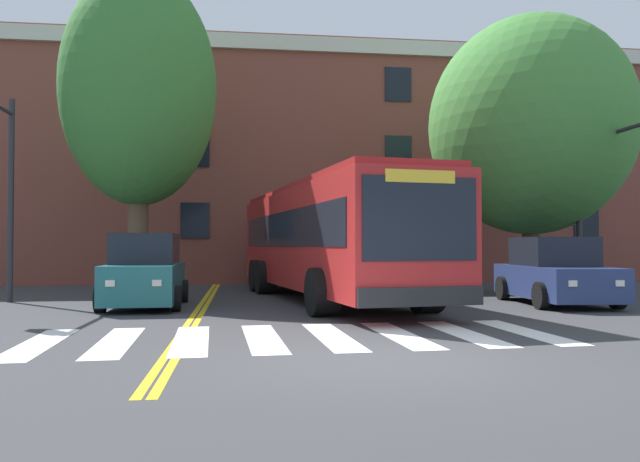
# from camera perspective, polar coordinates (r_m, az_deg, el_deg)

# --- Properties ---
(ground_plane) EXTENTS (120.00, 120.00, 0.00)m
(ground_plane) POSITION_cam_1_polar(r_m,az_deg,el_deg) (8.50, 6.04, -11.65)
(ground_plane) COLOR #38383A
(crosswalk) EXTENTS (8.80, 3.67, 0.01)m
(crosswalk) POSITION_cam_1_polar(r_m,az_deg,el_deg) (10.48, -2.04, -9.67)
(crosswalk) COLOR white
(crosswalk) RESTS_ON ground
(lane_line_yellow_inner) EXTENTS (0.12, 36.00, 0.01)m
(lane_line_yellow_inner) POSITION_cam_1_polar(r_m,az_deg,el_deg) (24.39, -9.66, -4.91)
(lane_line_yellow_inner) COLOR gold
(lane_line_yellow_inner) RESTS_ON ground
(lane_line_yellow_outer) EXTENTS (0.12, 36.00, 0.01)m
(lane_line_yellow_outer) POSITION_cam_1_polar(r_m,az_deg,el_deg) (24.39, -9.29, -4.91)
(lane_line_yellow_outer) COLOR gold
(lane_line_yellow_outer) RESTS_ON ground
(city_bus) EXTENTS (4.35, 12.52, 3.18)m
(city_bus) POSITION_cam_1_polar(r_m,az_deg,el_deg) (17.44, 0.64, -0.66)
(city_bus) COLOR #B22323
(city_bus) RESTS_ON ground
(car_teal_near_lane) EXTENTS (1.96, 3.98, 1.82)m
(car_teal_near_lane) POSITION_cam_1_polar(r_m,az_deg,el_deg) (16.13, -15.64, -3.73)
(car_teal_near_lane) COLOR #236B70
(car_teal_near_lane) RESTS_ON ground
(car_navy_far_lane) EXTENTS (2.32, 4.40, 1.75)m
(car_navy_far_lane) POSITION_cam_1_polar(r_m,az_deg,el_deg) (17.42, 20.67, -3.67)
(car_navy_far_lane) COLOR navy
(car_navy_far_lane) RESTS_ON ground
(car_grey_behind_bus) EXTENTS (2.60, 5.37, 2.26)m
(car_grey_behind_bus) POSITION_cam_1_polar(r_m,az_deg,el_deg) (26.73, -3.52, -2.30)
(car_grey_behind_bus) COLOR slate
(car_grey_behind_bus) RESTS_ON ground
(traffic_light_near_corner) EXTENTS (0.34, 4.10, 5.13)m
(traffic_light_near_corner) POSITION_cam_1_polar(r_m,az_deg,el_deg) (18.69, 25.18, 4.59)
(traffic_light_near_corner) COLOR #28282D
(traffic_light_near_corner) RESTS_ON ground
(street_tree_curbside_large) EXTENTS (7.25, 7.72, 8.73)m
(street_tree_curbside_large) POSITION_cam_1_polar(r_m,az_deg,el_deg) (21.03, 18.65, 9.06)
(street_tree_curbside_large) COLOR brown
(street_tree_curbside_large) RESTS_ON ground
(street_tree_curbside_small) EXTENTS (6.14, 6.17, 10.08)m
(street_tree_curbside_small) POSITION_cam_1_polar(r_m,az_deg,el_deg) (20.60, -16.21, 12.35)
(street_tree_curbside_small) COLOR brown
(street_tree_curbside_small) RESTS_ON ground
(building_facade) EXTENTS (40.87, 8.69, 10.06)m
(building_facade) POSITION_cam_1_polar(r_m,az_deg,el_deg) (29.35, -10.74, 5.54)
(building_facade) COLOR brown
(building_facade) RESTS_ON ground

